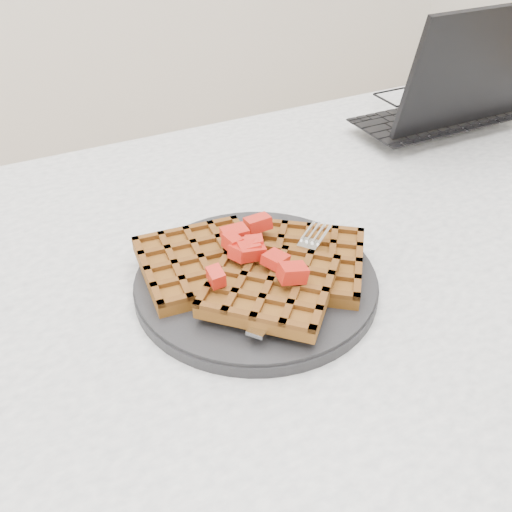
% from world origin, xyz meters
% --- Properties ---
extents(table, '(1.20, 0.80, 0.75)m').
position_xyz_m(table, '(0.00, 0.00, 0.64)').
color(table, silver).
rests_on(table, ground).
extents(plate, '(0.25, 0.25, 0.02)m').
position_xyz_m(plate, '(-0.05, -0.01, 0.76)').
color(plate, black).
rests_on(plate, table).
extents(waffles, '(0.24, 0.22, 0.03)m').
position_xyz_m(waffles, '(-0.05, -0.01, 0.78)').
color(waffles, brown).
rests_on(waffles, plate).
extents(strawberry_pile, '(0.15, 0.15, 0.02)m').
position_xyz_m(strawberry_pile, '(-0.05, -0.01, 0.80)').
color(strawberry_pile, '#A00600').
rests_on(strawberry_pile, waffles).
extents(fork, '(0.16, 0.13, 0.02)m').
position_xyz_m(fork, '(-0.02, -0.04, 0.77)').
color(fork, silver).
rests_on(fork, plate).
extents(laptop, '(0.30, 0.22, 0.20)m').
position_xyz_m(laptop, '(0.40, 0.24, 0.78)').
color(laptop, black).
rests_on(laptop, table).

